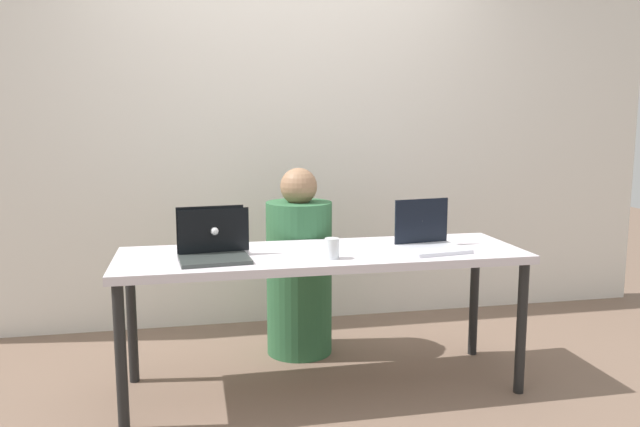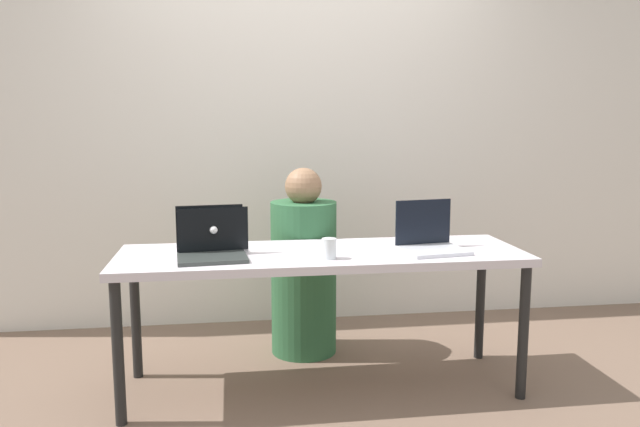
# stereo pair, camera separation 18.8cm
# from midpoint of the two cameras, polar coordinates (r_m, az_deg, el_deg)

# --- Properties ---
(ground_plane) EXTENTS (12.00, 12.00, 0.00)m
(ground_plane) POSITION_cam_midpoint_polar(r_m,az_deg,el_deg) (3.29, -1.46, -15.56)
(ground_plane) COLOR #765E4D
(back_wall) EXTENTS (5.17, 0.10, 2.60)m
(back_wall) POSITION_cam_midpoint_polar(r_m,az_deg,el_deg) (4.14, -4.39, 7.98)
(back_wall) COLOR silver
(back_wall) RESTS_ON ground
(desk) EXTENTS (1.99, 0.63, 0.70)m
(desk) POSITION_cam_midpoint_polar(r_m,az_deg,el_deg) (3.09, -1.51, -4.62)
(desk) COLOR silver
(desk) RESTS_ON ground
(person_at_center) EXTENTS (0.38, 0.38, 1.08)m
(person_at_center) POSITION_cam_midpoint_polar(r_m,az_deg,el_deg) (3.60, -3.42, -5.35)
(person_at_center) COLOR #30653D
(person_at_center) RESTS_ON ground
(laptop_back_left) EXTENTS (0.36, 0.29, 0.23)m
(laptop_back_left) POSITION_cam_midpoint_polar(r_m,az_deg,el_deg) (3.10, -11.58, -2.65)
(laptop_back_left) COLOR silver
(laptop_back_left) RESTS_ON desk
(laptop_front_left) EXTENTS (0.34, 0.29, 0.24)m
(laptop_front_left) POSITION_cam_midpoint_polar(r_m,az_deg,el_deg) (2.96, -11.56, -3.14)
(laptop_front_left) COLOR #353B39
(laptop_front_left) RESTS_ON desk
(laptop_front_right) EXTENTS (0.33, 0.31, 0.24)m
(laptop_front_right) POSITION_cam_midpoint_polar(r_m,az_deg,el_deg) (3.15, 8.27, -2.31)
(laptop_front_right) COLOR silver
(laptop_front_right) RESTS_ON desk
(water_glass_center) EXTENTS (0.07, 0.07, 0.10)m
(water_glass_center) POSITION_cam_midpoint_polar(r_m,az_deg,el_deg) (2.91, -0.74, -3.35)
(water_glass_center) COLOR white
(water_glass_center) RESTS_ON desk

